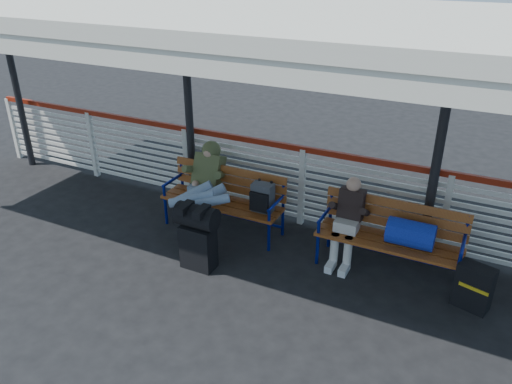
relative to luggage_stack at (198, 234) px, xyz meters
The scene contains 9 objects.
ground 0.93m from the luggage_stack, 18.05° to the right, with size 60.00×60.00×0.00m, color black.
fence 1.83m from the luggage_stack, 65.36° to the left, with size 12.08×0.08×1.24m.
canopy 2.73m from the luggage_stack, 39.29° to the left, with size 12.60×3.60×3.16m.
luggage_stack is the anchor object (origin of this frame).
bench_left 1.04m from the luggage_stack, 92.28° to the left, with size 1.80×0.56×0.92m.
bench_right 2.53m from the luggage_stack, 23.42° to the left, with size 1.80×0.56×0.92m.
traveler_man 0.81m from the luggage_stack, 116.70° to the left, with size 0.94×1.64×0.77m.
companion_person 1.93m from the luggage_stack, 31.08° to the left, with size 0.32×0.66×1.15m.
suitcase_side 3.33m from the luggage_stack, 12.10° to the left, with size 0.44×0.34×0.55m.
Camera 1 is at (2.32, -4.30, 3.74)m, focal length 35.00 mm.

